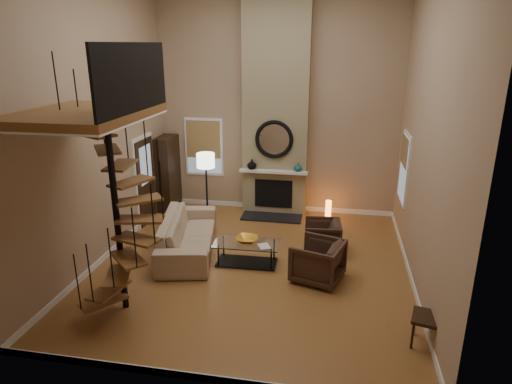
% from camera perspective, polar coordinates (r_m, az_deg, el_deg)
% --- Properties ---
extents(ground, '(6.00, 6.50, 0.01)m').
position_cam_1_polar(ground, '(8.91, -0.47, -9.42)').
color(ground, '#AF7438').
rests_on(ground, ground).
extents(back_wall, '(6.00, 0.02, 5.50)m').
position_cam_1_polar(back_wall, '(11.17, 2.69, 11.18)').
color(back_wall, tan).
rests_on(back_wall, ground).
extents(front_wall, '(6.00, 0.02, 5.50)m').
position_cam_1_polar(front_wall, '(4.93, -7.67, 1.69)').
color(front_wall, tan).
rests_on(front_wall, ground).
extents(left_wall, '(0.02, 6.50, 5.50)m').
position_cam_1_polar(left_wall, '(9.05, -19.73, 8.43)').
color(left_wall, tan).
rests_on(left_wall, ground).
extents(right_wall, '(0.02, 6.50, 5.50)m').
position_cam_1_polar(right_wall, '(8.00, 21.25, 7.07)').
color(right_wall, tan).
rests_on(right_wall, ground).
extents(baseboard_back, '(6.00, 0.02, 0.12)m').
position_cam_1_polar(baseboard_back, '(11.81, 2.49, -1.88)').
color(baseboard_back, white).
rests_on(baseboard_back, ground).
extents(baseboard_front, '(6.00, 0.02, 0.12)m').
position_cam_1_polar(baseboard_front, '(6.26, -6.52, -22.58)').
color(baseboard_front, white).
rests_on(baseboard_front, ground).
extents(baseboard_left, '(0.02, 6.50, 0.12)m').
position_cam_1_polar(baseboard_left, '(9.83, -17.99, -7.16)').
color(baseboard_left, white).
rests_on(baseboard_left, ground).
extents(baseboard_right, '(0.02, 6.50, 0.12)m').
position_cam_1_polar(baseboard_right, '(8.88, 19.16, -10.16)').
color(baseboard_right, white).
rests_on(baseboard_right, ground).
extents(chimney_breast, '(1.60, 0.38, 5.50)m').
position_cam_1_polar(chimney_breast, '(10.99, 2.55, 11.06)').
color(chimney_breast, '#8D805B').
rests_on(chimney_breast, ground).
extents(hearth, '(1.50, 0.60, 0.04)m').
position_cam_1_polar(hearth, '(11.20, 2.00, -3.25)').
color(hearth, black).
rests_on(hearth, ground).
extents(firebox, '(0.95, 0.02, 0.72)m').
position_cam_1_polar(firebox, '(11.29, 2.25, -0.21)').
color(firebox, black).
rests_on(firebox, chimney_breast).
extents(mantel, '(1.70, 0.18, 0.06)m').
position_cam_1_polar(mantel, '(11.04, 2.23, 2.61)').
color(mantel, white).
rests_on(mantel, chimney_breast).
extents(mirror_frame, '(0.94, 0.10, 0.94)m').
position_cam_1_polar(mirror_frame, '(10.90, 2.33, 6.75)').
color(mirror_frame, black).
rests_on(mirror_frame, chimney_breast).
extents(mirror_disc, '(0.80, 0.01, 0.80)m').
position_cam_1_polar(mirror_disc, '(10.91, 2.34, 6.76)').
color(mirror_disc, white).
rests_on(mirror_disc, chimney_breast).
extents(vase_left, '(0.24, 0.24, 0.25)m').
position_cam_1_polar(vase_left, '(11.12, -0.54, 3.57)').
color(vase_left, black).
rests_on(vase_left, mantel).
extents(vase_right, '(0.20, 0.20, 0.21)m').
position_cam_1_polar(vase_right, '(10.97, 5.38, 3.18)').
color(vase_right, '#175252').
rests_on(vase_right, mantel).
extents(window_back, '(1.02, 0.06, 1.52)m').
position_cam_1_polar(window_back, '(11.74, -6.69, 5.85)').
color(window_back, white).
rests_on(window_back, back_wall).
extents(window_right, '(0.06, 1.02, 1.52)m').
position_cam_1_polar(window_right, '(10.16, 18.45, 3.07)').
color(window_right, white).
rests_on(window_right, right_wall).
extents(entry_door, '(0.10, 1.05, 2.16)m').
position_cam_1_polar(entry_door, '(10.97, -14.01, 1.42)').
color(entry_door, white).
rests_on(entry_door, ground).
extents(loft, '(1.70, 2.20, 1.09)m').
position_cam_1_polar(loft, '(6.97, -20.52, 9.69)').
color(loft, brown).
rests_on(loft, left_wall).
extents(spiral_stair, '(1.47, 1.47, 4.06)m').
position_cam_1_polar(spiral_stair, '(7.19, -17.40, -1.73)').
color(spiral_stair, black).
rests_on(spiral_stair, ground).
extents(hutch, '(0.41, 0.87, 1.94)m').
position_cam_1_polar(hutch, '(11.82, -11.25, 2.34)').
color(hutch, black).
rests_on(hutch, ground).
extents(sofa, '(1.52, 2.73, 0.75)m').
position_cam_1_polar(sofa, '(9.44, -8.78, -5.27)').
color(sofa, tan).
rests_on(sofa, ground).
extents(armchair_near, '(0.80, 0.78, 0.68)m').
position_cam_1_polar(armchair_near, '(9.40, 8.91, -5.66)').
color(armchair_near, '#3E281C').
rests_on(armchair_near, ground).
extents(armchair_far, '(1.08, 1.06, 0.79)m').
position_cam_1_polar(armchair_far, '(8.34, 8.41, -8.89)').
color(armchair_far, '#3E281C').
rests_on(armchair_far, ground).
extents(coffee_table, '(1.30, 0.67, 0.47)m').
position_cam_1_polar(coffee_table, '(8.86, -1.21, -7.48)').
color(coffee_table, silver).
rests_on(coffee_table, ground).
extents(bowl, '(0.43, 0.43, 0.11)m').
position_cam_1_polar(bowl, '(8.82, -1.15, -6.09)').
color(bowl, gold).
rests_on(bowl, coffee_table).
extents(book, '(0.31, 0.34, 0.03)m').
position_cam_1_polar(book, '(8.59, 0.88, -7.02)').
color(book, gray).
rests_on(book, coffee_table).
extents(floor_lamp, '(0.43, 0.43, 1.74)m').
position_cam_1_polar(floor_lamp, '(10.60, -6.44, 3.32)').
color(floor_lamp, black).
rests_on(floor_lamp, ground).
extents(accent_lamp, '(0.14, 0.14, 0.50)m').
position_cam_1_polar(accent_lamp, '(11.15, 9.23, -2.32)').
color(accent_lamp, orange).
rests_on(accent_lamp, ground).
extents(side_chair, '(0.54, 0.54, 0.97)m').
position_cam_1_polar(side_chair, '(7.00, 22.05, -14.32)').
color(side_chair, black).
rests_on(side_chair, ground).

